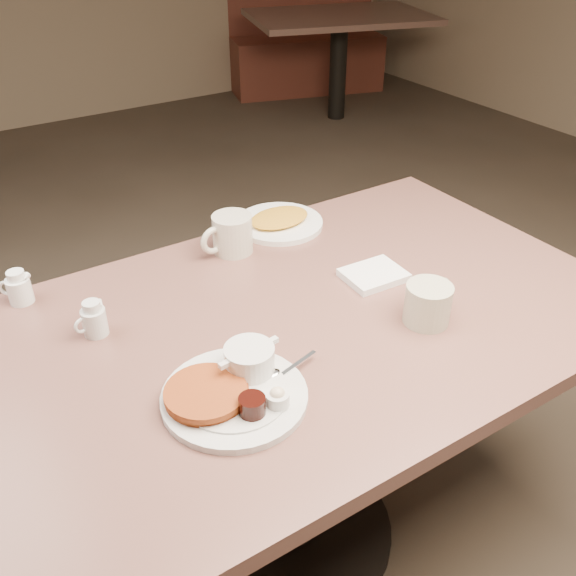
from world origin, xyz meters
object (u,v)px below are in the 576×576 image
coffee_mug_far (231,234)px  creamer_right (19,288)px  coffee_mug_near (429,303)px  booth_back_right (307,41)px  diner_table (293,378)px  hash_plate (279,221)px  main_plate (234,387)px  creamer_left (94,320)px

coffee_mug_far → creamer_right: size_ratio=1.88×
coffee_mug_near → coffee_mug_far: size_ratio=1.01×
booth_back_right → diner_table: bearing=-124.6°
creamer_right → hash_plate: creamer_right is taller
main_plate → coffee_mug_far: coffee_mug_far is taller
coffee_mug_near → coffee_mug_far: (-0.21, 0.50, 0.00)m
creamer_left → hash_plate: (0.59, 0.21, -0.02)m
diner_table → coffee_mug_far: bearing=85.0°
main_plate → creamer_left: bearing=115.3°
coffee_mug_near → creamer_right: (-0.73, 0.55, -0.01)m
coffee_mug_far → hash_plate: size_ratio=0.57×
creamer_left → creamer_right: same height
coffee_mug_near → hash_plate: bearing=93.6°
main_plate → creamer_right: bearing=115.7°
coffee_mug_near → hash_plate: (-0.03, 0.55, -0.03)m
hash_plate → booth_back_right: 4.02m
hash_plate → coffee_mug_near: bearing=-86.4°
creamer_left → booth_back_right: booth_back_right is taller
diner_table → main_plate: (-0.23, -0.15, 0.19)m
coffee_mug_near → creamer_left: (-0.62, 0.34, -0.01)m
creamer_left → main_plate: bearing=-64.7°
creamer_right → coffee_mug_near: bearing=-37.2°
coffee_mug_far → hash_plate: 0.19m
diner_table → creamer_right: 0.65m
coffee_mug_near → creamer_left: coffee_mug_near is taller
diner_table → hash_plate: size_ratio=5.67×
creamer_right → hash_plate: 0.69m
hash_plate → main_plate: bearing=-129.0°
creamer_left → hash_plate: size_ratio=0.30×
main_plate → creamer_right: size_ratio=4.31×
diner_table → main_plate: 0.33m
booth_back_right → creamer_left: bearing=-129.9°
creamer_left → coffee_mug_far: bearing=20.6°
creamer_right → booth_back_right: (3.01, 3.26, -0.38)m
coffee_mug_near → creamer_right: 0.91m
coffee_mug_near → diner_table: bearing=146.5°
coffee_mug_far → booth_back_right: size_ratio=0.08×
hash_plate → booth_back_right: booth_back_right is taller
coffee_mug_far → creamer_left: (-0.41, -0.15, -0.01)m
main_plate → creamer_left: (-0.15, 0.33, 0.01)m
diner_table → hash_plate: hash_plate is taller
coffee_mug_far → diner_table: bearing=-95.0°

